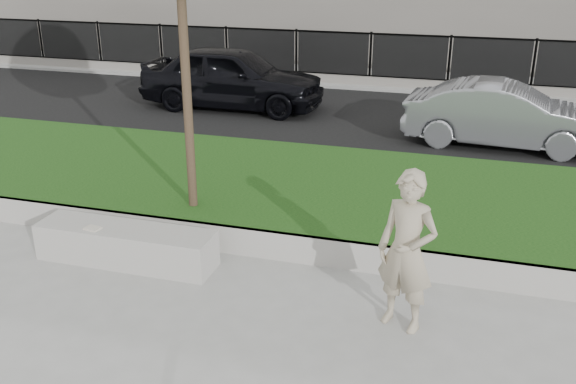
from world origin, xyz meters
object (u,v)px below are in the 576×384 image
(book, at_px, (93,228))
(car_dark, at_px, (233,77))
(stone_bench, at_px, (126,245))
(car_silver, at_px, (504,115))
(man, at_px, (407,252))

(book, bearing_deg, car_dark, 108.83)
(stone_bench, xyz_separation_m, car_dark, (-1.65, 8.19, 0.57))
(car_silver, bearing_deg, man, 175.34)
(book, xyz_separation_m, car_dark, (-1.27, 8.34, 0.31))
(car_dark, bearing_deg, man, -147.88)
(man, bearing_deg, stone_bench, -167.40)
(stone_bench, height_order, book, book)
(book, relative_size, car_silver, 0.05)
(car_silver, bearing_deg, book, 147.02)
(book, bearing_deg, car_silver, 63.00)
(man, relative_size, book, 8.87)
(car_dark, bearing_deg, stone_bench, -168.29)
(stone_bench, height_order, man, man)
(man, bearing_deg, book, -164.66)
(car_dark, bearing_deg, book, -171.03)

